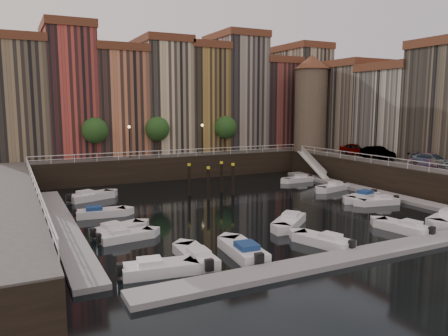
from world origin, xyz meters
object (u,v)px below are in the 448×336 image
mooring_pilings (213,180)px  car_b (377,154)px  gangway (312,163)px  car_c (432,161)px  corner_tower (311,102)px  boat_left_0 (158,268)px  boat_left_2 (117,229)px  boat_left_1 (125,236)px  car_a (356,150)px

mooring_pilings → car_b: (21.22, -2.44, 2.12)m
gangway → car_c: car_c is taller
corner_tower → car_c: 20.85m
corner_tower → gangway: size_ratio=1.66×
boat_left_0 → gangway: bearing=47.3°
car_c → boat_left_2: bearing=169.5°
car_b → boat_left_1: bearing=-161.4°
corner_tower → car_b: corner_tower is taller
mooring_pilings → car_b: size_ratio=1.00×
corner_tower → car_c: bearing=-86.5°
boat_left_0 → boat_left_1: (-0.15, 7.27, -0.04)m
boat_left_1 → car_b: bearing=8.7°
mooring_pilings → boat_left_2: (-12.50, -9.67, -1.31)m
boat_left_0 → boat_left_2: bearing=99.9°
gangway → boat_left_1: size_ratio=2.00×
gangway → car_a: 6.01m
gangway → car_b: car_b is taller
gangway → mooring_pilings: (-17.25, -5.20, -0.27)m
car_b → gangway: bearing=120.9°
boat_left_1 → mooring_pilings: bearing=36.6°
corner_tower → boat_left_1: size_ratio=3.33×
boat_left_2 → boat_left_1: bearing=-105.2°
gangway → car_a: bearing=-31.5°
boat_left_1 → car_c: 33.93m
car_b → mooring_pilings: bearing=176.9°
boat_left_1 → car_b: 34.97m
boat_left_2 → mooring_pilings: bearing=18.5°
boat_left_2 → car_c: bearing=-19.9°
mooring_pilings → boat_left_2: mooring_pilings is taller
gangway → car_c: 15.92m
car_b → corner_tower: bearing=98.5°
boat_left_0 → boat_left_2: 9.12m
gangway → corner_tower: bearing=57.2°
boat_left_1 → car_c: size_ratio=0.86×
boat_left_2 → car_a: bearing=-0.2°
boat_left_0 → car_c: size_ratio=0.97×
car_c → boat_left_1: bearing=172.6°
car_b → boat_left_2: bearing=-164.5°
gangway → boat_left_2: gangway is taller
boat_left_1 → boat_left_0: bearing=-95.2°
mooring_pilings → car_a: (22.13, 2.22, 2.12)m
boat_left_1 → car_c: car_c is taller
boat_left_2 → car_a: size_ratio=0.98×
car_a → mooring_pilings: bearing=173.8°
car_a → car_b: bearing=-113.0°
gangway → boat_left_0: gangway is taller
corner_tower → mooring_pilings: (-20.15, -9.70, -8.54)m
gangway → car_a: size_ratio=1.84×
boat_left_0 → car_a: (34.35, 21.00, 3.41)m
car_a → boat_left_2: bearing=-173.0°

